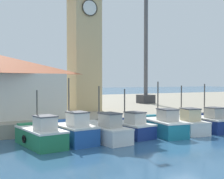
# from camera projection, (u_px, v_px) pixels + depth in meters

# --- Properties ---
(ground_plane) EXTENTS (300.00, 300.00, 0.00)m
(ground_plane) POSITION_uv_depth(u_px,v_px,m) (185.00, 146.00, 20.74)
(ground_plane) COLOR #2D567A
(quay_wharf) EXTENTS (120.00, 40.00, 1.08)m
(quay_wharf) POSITION_uv_depth(u_px,v_px,m) (58.00, 106.00, 45.31)
(quay_wharf) COLOR #9E937F
(quay_wharf) RESTS_ON ground
(fishing_boat_far_left) EXTENTS (2.58, 4.87, 3.70)m
(fishing_boat_far_left) POSITION_uv_depth(u_px,v_px,m) (41.00, 135.00, 20.58)
(fishing_boat_far_left) COLOR #237A4C
(fishing_boat_far_left) RESTS_ON ground
(fishing_boat_left_outer) EXTENTS (2.51, 4.55, 4.52)m
(fishing_boat_left_outer) POSITION_uv_depth(u_px,v_px,m) (73.00, 131.00, 21.71)
(fishing_boat_left_outer) COLOR #2356A8
(fishing_boat_left_outer) RESTS_ON ground
(fishing_boat_left_inner) EXTENTS (2.43, 5.09, 3.95)m
(fishing_boat_left_inner) POSITION_uv_depth(u_px,v_px,m) (104.00, 131.00, 22.32)
(fishing_boat_left_inner) COLOR silver
(fishing_boat_left_inner) RESTS_ON ground
(fishing_boat_mid_left) EXTENTS (2.60, 4.56, 3.67)m
(fishing_boat_mid_left) POSITION_uv_depth(u_px,v_px,m) (129.00, 128.00, 24.16)
(fishing_boat_mid_left) COLOR navy
(fishing_boat_mid_left) RESTS_ON ground
(fishing_boat_center) EXTENTS (2.40, 5.19, 4.25)m
(fishing_boat_center) POSITION_uv_depth(u_px,v_px,m) (162.00, 125.00, 24.79)
(fishing_boat_center) COLOR #196B7F
(fishing_boat_center) RESTS_ON ground
(fishing_boat_mid_right) EXTENTS (2.58, 4.84, 3.92)m
(fishing_boat_mid_right) POSITION_uv_depth(u_px,v_px,m) (185.00, 124.00, 25.96)
(fishing_boat_mid_right) COLOR silver
(fishing_boat_mid_right) RESTS_ON ground
(fishing_boat_right_inner) EXTENTS (2.19, 4.28, 4.05)m
(fishing_boat_right_inner) POSITION_uv_depth(u_px,v_px,m) (209.00, 122.00, 26.76)
(fishing_boat_right_inner) COLOR navy
(fishing_boat_right_inner) RESTS_ON ground
(clock_tower) EXTENTS (3.43, 3.43, 16.68)m
(clock_tower) POSITION_uv_depth(u_px,v_px,m) (84.00, 37.00, 33.79)
(clock_tower) COLOR tan
(clock_tower) RESTS_ON quay_wharf
(port_crane_near) EXTENTS (2.00, 8.96, 20.09)m
(port_crane_near) POSITION_uv_depth(u_px,v_px,m) (145.00, 47.00, 44.40)
(port_crane_near) COLOR #353539
(port_crane_near) RESTS_ON quay_wharf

